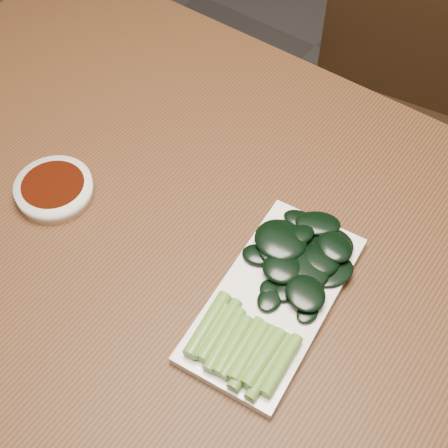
% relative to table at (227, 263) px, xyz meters
% --- Properties ---
extents(ground, '(6.00, 6.00, 0.00)m').
position_rel_table_xyz_m(ground, '(0.00, 0.00, -0.68)').
color(ground, '#322F2F').
rests_on(ground, ground).
extents(table, '(1.40, 0.80, 0.75)m').
position_rel_table_xyz_m(table, '(0.00, 0.00, 0.00)').
color(table, '#442713').
rests_on(table, ground).
extents(chair_far, '(0.44, 0.44, 0.89)m').
position_rel_table_xyz_m(chair_far, '(-0.04, 0.65, -0.19)').
color(chair_far, black).
rests_on(chair_far, ground).
extents(sauce_bowl, '(0.12, 0.12, 0.03)m').
position_rel_table_xyz_m(sauce_bowl, '(-0.26, -0.09, 0.09)').
color(sauce_bowl, white).
rests_on(sauce_bowl, table).
extents(serving_plate, '(0.17, 0.31, 0.01)m').
position_rel_table_xyz_m(serving_plate, '(0.11, -0.05, 0.08)').
color(serving_plate, white).
rests_on(serving_plate, table).
extents(gai_lan, '(0.16, 0.30, 0.02)m').
position_rel_table_xyz_m(gai_lan, '(0.11, -0.04, 0.10)').
color(gai_lan, '#59852E').
rests_on(gai_lan, serving_plate).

